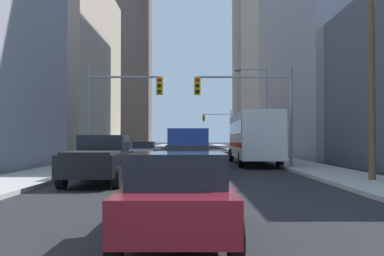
{
  "coord_description": "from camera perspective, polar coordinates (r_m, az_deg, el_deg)",
  "views": [
    {
      "loc": [
        0.11,
        -3.93,
        1.76
      ],
      "look_at": [
        0.0,
        34.27,
        2.63
      ],
      "focal_mm": 43.62,
      "sensor_mm": 36.0,
      "label": 1
    }
  ],
  "objects": [
    {
      "name": "sidewalk_left",
      "position": [
        54.41,
        -7.24,
        -3.06
      ],
      "size": [
        3.08,
        160.0,
        0.15
      ],
      "primitive_type": "cube",
      "color": "#9E9E99",
      "rests_on": "ground"
    },
    {
      "name": "sedan_silver",
      "position": [
        18.1,
        -0.41,
        -4.43
      ],
      "size": [
        1.95,
        4.21,
        1.52
      ],
      "color": "#B7BABF",
      "rests_on": "ground"
    },
    {
      "name": "sedan_navy",
      "position": [
        56.36,
        -0.03,
        -2.3
      ],
      "size": [
        1.95,
        4.23,
        1.52
      ],
      "color": "#141E4C",
      "rests_on": "ground"
    },
    {
      "name": "utility_pole_right",
      "position": [
        19.97,
        21.22,
        8.74
      ],
      "size": [
        2.2,
        0.28,
        9.87
      ],
      "color": "brown",
      "rests_on": "ground"
    },
    {
      "name": "sedan_red",
      "position": [
        34.89,
        0.04,
        -2.92
      ],
      "size": [
        1.95,
        4.23,
        1.52
      ],
      "color": "maroon",
      "rests_on": "ground"
    },
    {
      "name": "pickup_truck_black",
      "position": [
        18.55,
        -11.07,
        -3.83
      ],
      "size": [
        2.2,
        5.41,
        1.9
      ],
      "color": "black",
      "rests_on": "ground"
    },
    {
      "name": "cargo_van_blue",
      "position": [
        25.11,
        -0.43,
        -2.38
      ],
      "size": [
        2.16,
        5.26,
        2.26
      ],
      "color": "navy",
      "rests_on": "ground"
    },
    {
      "name": "sidewalk_right",
      "position": [
        54.38,
        7.34,
        -3.06
      ],
      "size": [
        3.08,
        160.0,
        0.15
      ],
      "primitive_type": "cube",
      "color": "#9E9E99",
      "rests_on": "ground"
    },
    {
      "name": "sedan_white",
      "position": [
        37.28,
        -5.71,
        -2.81
      ],
      "size": [
        1.95,
        4.22,
        1.52
      ],
      "color": "white",
      "rests_on": "ground"
    },
    {
      "name": "traffic_signal_near_right",
      "position": [
        27.72,
        6.99,
        3.62
      ],
      "size": [
        5.81,
        0.44,
        6.0
      ],
      "color": "gray",
      "rests_on": "ground"
    },
    {
      "name": "city_bus",
      "position": [
        31.84,
        7.66,
        -0.98
      ],
      "size": [
        2.74,
        11.55,
        3.4
      ],
      "color": "silver",
      "rests_on": "ground"
    },
    {
      "name": "sedan_maroon",
      "position": [
        8.07,
        -1.57,
        -8.35
      ],
      "size": [
        1.95,
        4.21,
        1.52
      ],
      "color": "maroon",
      "rests_on": "ground"
    },
    {
      "name": "traffic_signal_far_right",
      "position": [
        69.57,
        3.43,
        0.61
      ],
      "size": [
        4.37,
        0.44,
        6.0
      ],
      "color": "gray",
      "rests_on": "ground"
    },
    {
      "name": "street_lamp_right",
      "position": [
        37.59,
        8.6,
        3.0
      ],
      "size": [
        2.65,
        0.32,
        7.5
      ],
      "color": "gray",
      "rests_on": "ground"
    },
    {
      "name": "traffic_signal_near_left",
      "position": [
        27.83,
        -8.44,
        3.48
      ],
      "size": [
        4.42,
        0.44,
        6.0
      ],
      "color": "gray",
      "rests_on": "ground"
    }
  ]
}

